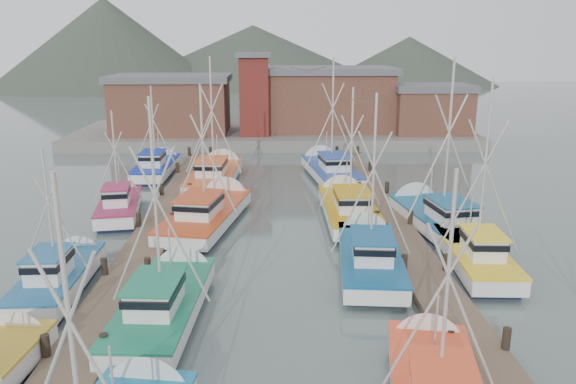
{
  "coord_description": "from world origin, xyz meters",
  "views": [
    {
      "loc": [
        -0.18,
        -26.43,
        10.9
      ],
      "look_at": [
        0.71,
        4.32,
        2.6
      ],
      "focal_mm": 35.0,
      "sensor_mm": 36.0,
      "label": 1
    }
  ],
  "objects_px": {
    "lookout_tower": "(254,94)",
    "boat_4": "(166,301)",
    "boat_12": "(216,174)",
    "boat_8": "(209,213)"
  },
  "relations": [
    {
      "from": "boat_4",
      "to": "boat_8",
      "type": "relative_size",
      "value": 0.9
    },
    {
      "from": "boat_4",
      "to": "boat_12",
      "type": "xyz_separation_m",
      "value": [
        -0.14,
        22.4,
        0.0
      ]
    },
    {
      "from": "lookout_tower",
      "to": "boat_4",
      "type": "distance_m",
      "value": 38.82
    },
    {
      "from": "boat_4",
      "to": "boat_12",
      "type": "distance_m",
      "value": 22.4
    },
    {
      "from": "boat_4",
      "to": "boat_8",
      "type": "bearing_deg",
      "value": 91.73
    },
    {
      "from": "boat_8",
      "to": "boat_12",
      "type": "relative_size",
      "value": 1.01
    },
    {
      "from": "lookout_tower",
      "to": "boat_12",
      "type": "distance_m",
      "value": 16.97
    },
    {
      "from": "boat_8",
      "to": "lookout_tower",
      "type": "bearing_deg",
      "value": 96.74
    },
    {
      "from": "lookout_tower",
      "to": "boat_4",
      "type": "height_order",
      "value": "lookout_tower"
    },
    {
      "from": "lookout_tower",
      "to": "boat_8",
      "type": "relative_size",
      "value": 0.78
    }
  ]
}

